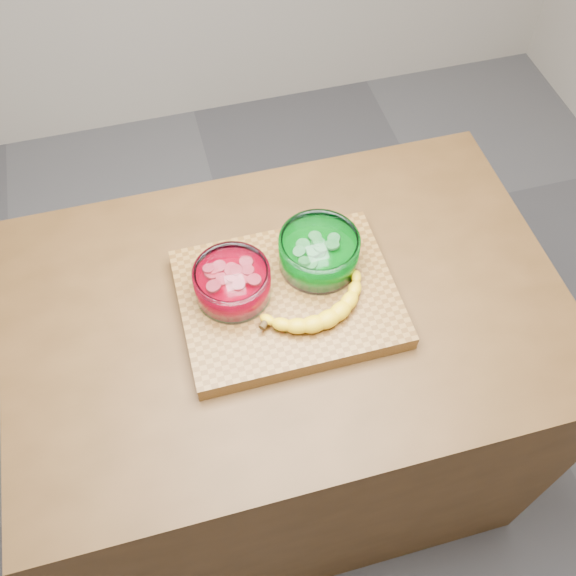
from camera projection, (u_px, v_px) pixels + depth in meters
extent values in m
plane|color=#535358|center=(288.00, 453.00, 2.12)|extent=(3.50, 3.50, 0.00)
cube|color=#4C3117|center=(288.00, 394.00, 1.74)|extent=(1.20, 0.80, 0.90)
cube|color=brown|center=(288.00, 299.00, 1.36)|extent=(0.45, 0.35, 0.04)
cylinder|color=white|center=(232.00, 283.00, 1.31)|extent=(0.16, 0.16, 0.07)
cylinder|color=red|center=(233.00, 286.00, 1.32)|extent=(0.14, 0.14, 0.04)
cylinder|color=#FF5063|center=(232.00, 277.00, 1.30)|extent=(0.13, 0.13, 0.02)
cylinder|color=white|center=(319.00, 252.00, 1.35)|extent=(0.17, 0.17, 0.08)
cylinder|color=#007E10|center=(319.00, 255.00, 1.36)|extent=(0.15, 0.15, 0.05)
cylinder|color=#5BC25E|center=(319.00, 246.00, 1.34)|extent=(0.14, 0.14, 0.02)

